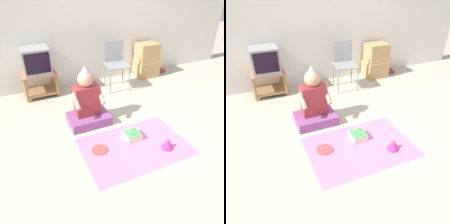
# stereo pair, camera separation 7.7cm
# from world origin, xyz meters

# --- Properties ---
(ground_plane) EXTENTS (16.00, 16.00, 0.00)m
(ground_plane) POSITION_xyz_m (0.00, 0.00, 0.00)
(ground_plane) COLOR #BCB29E
(wall_back) EXTENTS (6.40, 0.06, 2.55)m
(wall_back) POSITION_xyz_m (0.00, 2.12, 1.27)
(wall_back) COLOR silver
(wall_back) RESTS_ON ground_plane
(tv_stand) EXTENTS (0.59, 0.45, 0.43)m
(tv_stand) POSITION_xyz_m (-1.21, 1.87, 0.26)
(tv_stand) COLOR #997047
(tv_stand) RESTS_ON ground_plane
(tv) EXTENTS (0.46, 0.43, 0.44)m
(tv) POSITION_xyz_m (-1.21, 1.87, 0.65)
(tv) COLOR #99999E
(tv) RESTS_ON tv_stand
(folding_chair) EXTENTS (0.47, 0.46, 0.87)m
(folding_chair) POSITION_xyz_m (0.18, 1.62, 0.52)
(folding_chair) COLOR gray
(folding_chair) RESTS_ON ground_plane
(cardboard_box_stack) EXTENTS (0.47, 0.40, 0.71)m
(cardboard_box_stack) POSITION_xyz_m (1.02, 1.86, 0.33)
(cardboard_box_stack) COLOR tan
(cardboard_box_stack) RESTS_ON ground_plane
(book_pile) EXTENTS (0.18, 0.14, 0.07)m
(book_pile) POSITION_xyz_m (1.44, 1.87, 0.03)
(book_pile) COLOR #60936B
(book_pile) RESTS_ON ground_plane
(person_seated) EXTENTS (0.59, 0.43, 0.87)m
(person_seated) POSITION_xyz_m (-0.72, 0.67, 0.29)
(person_seated) COLOR #8C4C8C
(person_seated) RESTS_ON ground_plane
(party_cloth) EXTENTS (1.35, 0.92, 0.01)m
(party_cloth) POSITION_xyz_m (-0.36, -0.11, 0.00)
(party_cloth) COLOR pink
(party_cloth) RESTS_ON ground_plane
(birthday_cake) EXTENTS (0.20, 0.20, 0.15)m
(birthday_cake) POSITION_xyz_m (-0.31, 0.05, 0.05)
(birthday_cake) COLOR #F4E0C6
(birthday_cake) RESTS_ON party_cloth
(party_hat_blue) EXTENTS (0.15, 0.15, 0.15)m
(party_hat_blue) POSITION_xyz_m (-0.00, -0.31, 0.08)
(party_hat_blue) COLOR #CC338C
(party_hat_blue) RESTS_ON party_cloth
(paper_plate) EXTENTS (0.20, 0.20, 0.01)m
(paper_plate) POSITION_xyz_m (-0.80, 0.01, 0.01)
(paper_plate) COLOR #D84C4C
(paper_plate) RESTS_ON party_cloth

